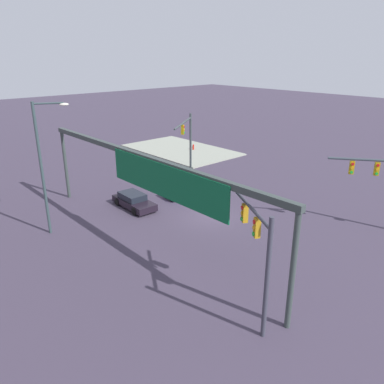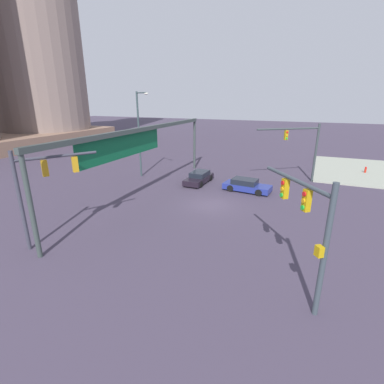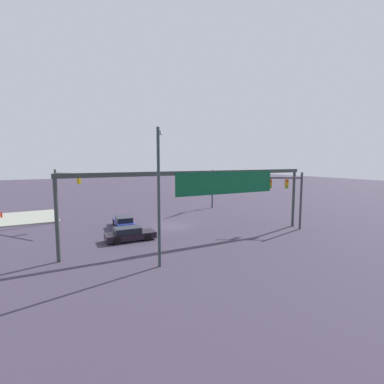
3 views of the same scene
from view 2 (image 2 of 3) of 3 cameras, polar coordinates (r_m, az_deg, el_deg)
The scene contains 10 objects.
ground_plane at distance 23.97m, azimuth 3.85°, elevation -2.57°, with size 193.30×193.30×0.00m, color #403749.
sidewalk_corner at distance 40.61m, azimuth 29.79°, elevation 3.90°, with size 15.00×9.15×0.15m, color #989D8D.
traffic_signal_near_corner at distance 12.67m, azimuth 22.59°, elevation -5.17°, with size 4.26×3.06×5.73m.
traffic_signal_opposite_side at distance 18.51m, azimuth -28.32°, elevation 1.83°, with size 4.06×2.50×5.92m.
traffic_signal_cross_street at distance 31.47m, azimuth 21.52°, elevation 9.20°, with size 4.21×5.74×6.13m.
streetlamp_curved_arm at distance 32.11m, azimuth -10.51°, elevation 12.24°, with size 1.24×2.14×9.26m.
overhead_sign_gantry at distance 24.67m, azimuth -10.79°, elevation 10.33°, with size 23.56×0.43×6.23m.
sedan_car_approaching at distance 29.92m, azimuth 1.42°, elevation 2.91°, with size 4.42×1.96×1.21m.
sedan_car_waiting_far at distance 27.70m, azimuth 10.93°, elevation 1.30°, with size 2.27×4.65×1.21m.
fire_hydrant_on_curb at distance 39.44m, azimuth 31.64°, elevation 3.84°, with size 0.33×0.22×0.71m.
Camera 2 is at (-21.22, -7.15, 8.57)m, focal length 26.40 mm.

